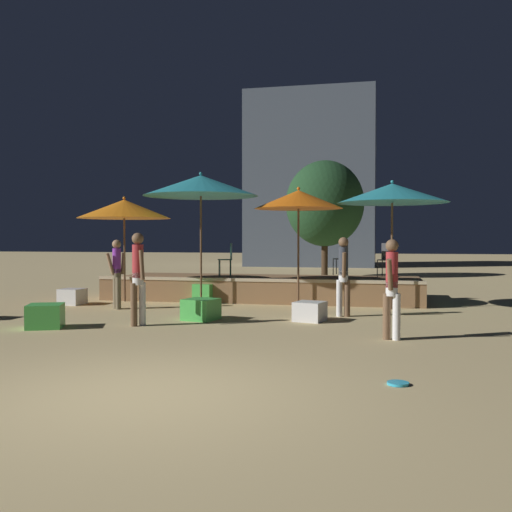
% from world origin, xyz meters
% --- Properties ---
extents(ground_plane, '(120.00, 120.00, 0.00)m').
position_xyz_m(ground_plane, '(0.00, 0.00, 0.00)').
color(ground_plane, tan).
extents(wooden_deck, '(8.57, 3.10, 0.66)m').
position_xyz_m(wooden_deck, '(-0.70, 10.07, 0.29)').
color(wooden_deck, olive).
rests_on(wooden_deck, ground).
extents(patio_umbrella_0, '(2.19, 2.19, 2.96)m').
position_xyz_m(patio_umbrella_0, '(0.50, 8.34, 2.65)').
color(patio_umbrella_0, brown).
rests_on(patio_umbrella_0, ground).
extents(patio_umbrella_1, '(2.47, 2.47, 2.80)m').
position_xyz_m(patio_umbrella_1, '(-4.19, 8.44, 2.47)').
color(patio_umbrella_1, brown).
rests_on(patio_umbrella_1, ground).
extents(patio_umbrella_2, '(2.90, 2.90, 3.36)m').
position_xyz_m(patio_umbrella_2, '(-1.96, 8.14, 3.02)').
color(patio_umbrella_2, brown).
rests_on(patio_umbrella_2, ground).
extents(patio_umbrella_3, '(2.62, 2.62, 3.06)m').
position_xyz_m(patio_umbrella_3, '(2.75, 8.22, 2.75)').
color(patio_umbrella_3, brown).
rests_on(patio_umbrella_3, ground).
extents(cube_seat_0, '(0.58, 0.58, 0.40)m').
position_xyz_m(cube_seat_0, '(-5.19, 7.49, 0.20)').
color(cube_seat_0, white).
rests_on(cube_seat_0, ground).
extents(cube_seat_1, '(0.53, 0.53, 0.50)m').
position_xyz_m(cube_seat_1, '(-2.01, 8.57, 0.25)').
color(cube_seat_1, '#4CC651').
rests_on(cube_seat_1, ground).
extents(cube_seat_2, '(0.81, 0.81, 0.45)m').
position_xyz_m(cube_seat_2, '(-3.65, 3.92, 0.22)').
color(cube_seat_2, '#4CC651').
rests_on(cube_seat_2, ground).
extents(cube_seat_4, '(0.75, 0.75, 0.44)m').
position_xyz_m(cube_seat_4, '(-1.12, 5.57, 0.22)').
color(cube_seat_4, '#4CC651').
rests_on(cube_seat_4, ground).
extents(cube_seat_5, '(0.69, 0.69, 0.40)m').
position_xyz_m(cube_seat_5, '(1.10, 5.88, 0.20)').
color(cube_seat_5, white).
rests_on(cube_seat_5, ground).
extents(person_0, '(0.41, 0.37, 1.79)m').
position_xyz_m(person_0, '(-2.05, 4.54, 0.99)').
color(person_0, white).
rests_on(person_0, ground).
extents(person_1, '(0.29, 0.48, 1.71)m').
position_xyz_m(person_1, '(1.72, 6.71, 0.93)').
color(person_1, white).
rests_on(person_1, ground).
extents(person_2, '(0.39, 0.42, 1.66)m').
position_xyz_m(person_2, '(-3.65, 6.88, 0.89)').
color(person_2, '#72664C').
rests_on(person_2, ground).
extents(person_3, '(0.29, 0.51, 1.67)m').
position_xyz_m(person_3, '(2.69, 4.04, 0.90)').
color(person_3, brown).
rests_on(person_3, ground).
extents(bistro_chair_0, '(0.42, 0.41, 0.90)m').
position_xyz_m(bistro_chair_0, '(-1.56, 9.33, 1.20)').
color(bistro_chair_0, '#1E4C47').
rests_on(bistro_chair_0, wooden_deck).
extents(bistro_chair_1, '(0.45, 0.46, 0.90)m').
position_xyz_m(bistro_chair_1, '(2.65, 10.08, 1.20)').
color(bistro_chair_1, '#47474C').
rests_on(bistro_chair_1, wooden_deck).
extents(bistro_chair_2, '(0.42, 0.42, 0.90)m').
position_xyz_m(bistro_chair_2, '(1.45, 10.57, 1.20)').
color(bistro_chair_2, '#2D3338').
rests_on(bistro_chair_2, wooden_deck).
extents(frisbee_disc, '(0.25, 0.25, 0.03)m').
position_xyz_m(frisbee_disc, '(2.72, 1.05, 0.02)').
color(frisbee_disc, '#33B2D8').
rests_on(frisbee_disc, ground).
extents(background_tree_0, '(3.40, 3.40, 5.09)m').
position_xyz_m(background_tree_0, '(0.07, 19.31, 3.21)').
color(background_tree_0, '#3D2B1C').
rests_on(background_tree_0, ground).
extents(distant_building, '(7.78, 4.44, 10.59)m').
position_xyz_m(distant_building, '(-1.77, 29.69, 5.29)').
color(distant_building, '#4C5666').
rests_on(distant_building, ground).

